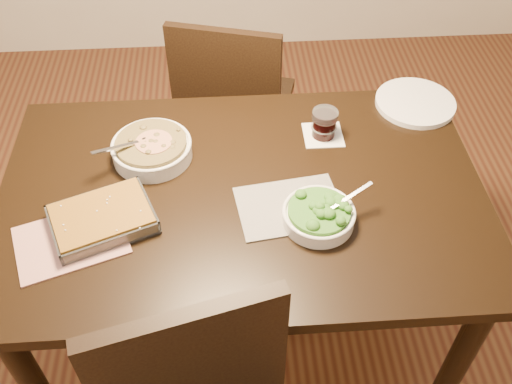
{
  "coord_description": "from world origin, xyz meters",
  "views": [
    {
      "loc": [
        -0.04,
        -1.14,
        1.93
      ],
      "look_at": [
        0.04,
        -0.06,
        0.8
      ],
      "focal_mm": 40.0,
      "sensor_mm": 36.0,
      "label": 1
    }
  ],
  "objects_px": {
    "table": "(243,212)",
    "broccoli_bowl": "(319,215)",
    "baking_dish": "(102,219)",
    "stew_bowl": "(152,148)",
    "chair_far": "(233,103)",
    "dinner_plate": "(415,103)",
    "wine_tumbler": "(324,123)"
  },
  "relations": [
    {
      "from": "stew_bowl",
      "to": "wine_tumbler",
      "type": "distance_m",
      "value": 0.54
    },
    {
      "from": "baking_dish",
      "to": "chair_far",
      "type": "xyz_separation_m",
      "value": [
        0.38,
        0.84,
        -0.27
      ]
    },
    {
      "from": "broccoli_bowl",
      "to": "table",
      "type": "bearing_deg",
      "value": 146.55
    },
    {
      "from": "stew_bowl",
      "to": "broccoli_bowl",
      "type": "distance_m",
      "value": 0.55
    },
    {
      "from": "stew_bowl",
      "to": "baking_dish",
      "type": "bearing_deg",
      "value": -113.95
    },
    {
      "from": "dinner_plate",
      "to": "table",
      "type": "bearing_deg",
      "value": -149.04
    },
    {
      "from": "dinner_plate",
      "to": "chair_far",
      "type": "bearing_deg",
      "value": 148.06
    },
    {
      "from": "baking_dish",
      "to": "chair_far",
      "type": "relative_size",
      "value": 0.36
    },
    {
      "from": "baking_dish",
      "to": "stew_bowl",
      "type": "bearing_deg",
      "value": 44.37
    },
    {
      "from": "stew_bowl",
      "to": "broccoli_bowl",
      "type": "xyz_separation_m",
      "value": [
        0.47,
        -0.29,
        -0.01
      ]
    },
    {
      "from": "chair_far",
      "to": "baking_dish",
      "type": "bearing_deg",
      "value": 81.56
    },
    {
      "from": "wine_tumbler",
      "to": "stew_bowl",
      "type": "bearing_deg",
      "value": -173.24
    },
    {
      "from": "chair_far",
      "to": "dinner_plate",
      "type": "bearing_deg",
      "value": 163.79
    },
    {
      "from": "table",
      "to": "chair_far",
      "type": "xyz_separation_m",
      "value": [
        -0.0,
        0.74,
        -0.15
      ]
    },
    {
      "from": "stew_bowl",
      "to": "chair_far",
      "type": "xyz_separation_m",
      "value": [
        0.26,
        0.58,
        -0.28
      ]
    },
    {
      "from": "broccoli_bowl",
      "to": "wine_tumbler",
      "type": "relative_size",
      "value": 2.4
    },
    {
      "from": "table",
      "to": "chair_far",
      "type": "relative_size",
      "value": 1.56
    },
    {
      "from": "stew_bowl",
      "to": "dinner_plate",
      "type": "xyz_separation_m",
      "value": [
        0.86,
        0.2,
        -0.02
      ]
    },
    {
      "from": "broccoli_bowl",
      "to": "chair_far",
      "type": "relative_size",
      "value": 0.24
    },
    {
      "from": "stew_bowl",
      "to": "broccoli_bowl",
      "type": "height_order",
      "value": "stew_bowl"
    },
    {
      "from": "stew_bowl",
      "to": "wine_tumbler",
      "type": "xyz_separation_m",
      "value": [
        0.53,
        0.06,
        0.02
      ]
    },
    {
      "from": "stew_bowl",
      "to": "dinner_plate",
      "type": "height_order",
      "value": "stew_bowl"
    },
    {
      "from": "baking_dish",
      "to": "dinner_plate",
      "type": "distance_m",
      "value": 1.09
    },
    {
      "from": "dinner_plate",
      "to": "chair_far",
      "type": "distance_m",
      "value": 0.76
    },
    {
      "from": "baking_dish",
      "to": "dinner_plate",
      "type": "relative_size",
      "value": 1.2
    },
    {
      "from": "table",
      "to": "broccoli_bowl",
      "type": "relative_size",
      "value": 6.46
    },
    {
      "from": "table",
      "to": "broccoli_bowl",
      "type": "xyz_separation_m",
      "value": [
        0.2,
        -0.13,
        0.12
      ]
    },
    {
      "from": "broccoli_bowl",
      "to": "wine_tumbler",
      "type": "bearing_deg",
      "value": 79.34
    },
    {
      "from": "stew_bowl",
      "to": "chair_far",
      "type": "distance_m",
      "value": 0.69
    },
    {
      "from": "stew_bowl",
      "to": "wine_tumbler",
      "type": "relative_size",
      "value": 2.69
    },
    {
      "from": "wine_tumbler",
      "to": "baking_dish",
      "type": "bearing_deg",
      "value": -153.17
    },
    {
      "from": "baking_dish",
      "to": "broccoli_bowl",
      "type": "bearing_deg",
      "value": -24.47
    }
  ]
}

